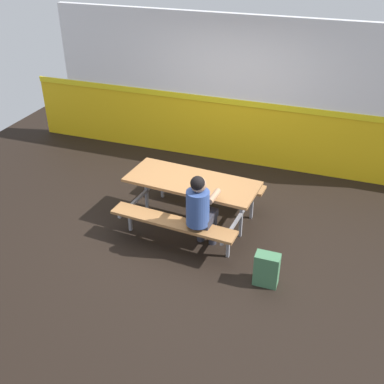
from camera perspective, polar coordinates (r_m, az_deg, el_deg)
ground_plane at (r=6.92m, az=0.09°, el=-4.00°), size 10.00×10.00×0.02m
accent_backdrop at (r=8.27m, az=5.43°, el=11.69°), size 8.00×0.14×2.60m
picnic_table_main at (r=6.60m, az=0.00°, el=0.18°), size 1.91×1.68×0.74m
student_nearer at (r=5.98m, az=1.01°, el=-1.94°), size 0.38×0.53×1.21m
backpack_dark at (r=5.83m, az=9.14°, el=-9.35°), size 0.30×0.22×0.44m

